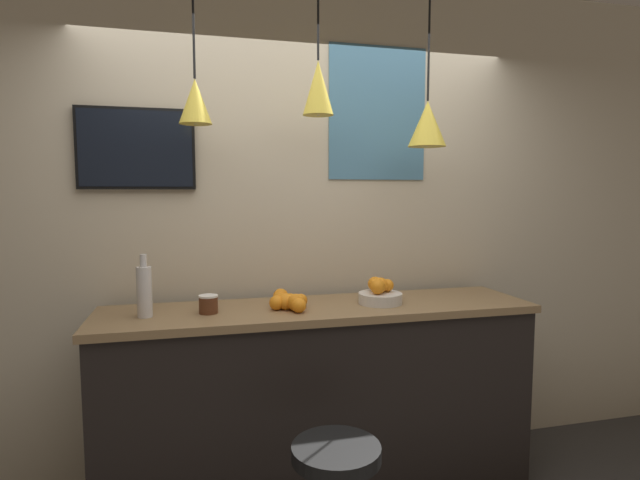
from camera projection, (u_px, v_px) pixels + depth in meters
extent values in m
cube|color=beige|center=(304.00, 226.00, 2.97)|extent=(8.00, 0.06, 2.90)
cube|color=black|center=(320.00, 405.00, 2.69)|extent=(2.24, 0.52, 1.01)
cube|color=olive|center=(320.00, 310.00, 2.64)|extent=(2.28, 0.56, 0.04)
cylinder|color=black|center=(336.00, 453.00, 2.03)|extent=(0.37, 0.37, 0.06)
cylinder|color=beige|center=(380.00, 298.00, 2.69)|extent=(0.24, 0.24, 0.06)
sphere|color=orange|center=(381.00, 285.00, 2.70)|extent=(0.08, 0.08, 0.08)
sphere|color=orange|center=(378.00, 287.00, 2.65)|extent=(0.08, 0.08, 0.08)
sphere|color=orange|center=(387.00, 285.00, 2.72)|extent=(0.07, 0.07, 0.07)
sphere|color=orange|center=(375.00, 284.00, 2.74)|extent=(0.08, 0.08, 0.08)
sphere|color=orange|center=(282.00, 301.00, 2.57)|extent=(0.08, 0.08, 0.08)
sphere|color=orange|center=(281.00, 296.00, 2.68)|extent=(0.08, 0.08, 0.08)
sphere|color=orange|center=(286.00, 302.00, 2.54)|extent=(0.08, 0.08, 0.08)
sphere|color=orange|center=(299.00, 306.00, 2.48)|extent=(0.07, 0.07, 0.07)
sphere|color=orange|center=(296.00, 302.00, 2.52)|extent=(0.09, 0.09, 0.09)
sphere|color=orange|center=(290.00, 300.00, 2.60)|extent=(0.07, 0.07, 0.07)
sphere|color=orange|center=(279.00, 298.00, 2.66)|extent=(0.07, 0.07, 0.07)
sphere|color=orange|center=(284.00, 302.00, 2.57)|extent=(0.07, 0.07, 0.07)
sphere|color=orange|center=(277.00, 303.00, 2.54)|extent=(0.08, 0.08, 0.08)
sphere|color=orange|center=(287.00, 300.00, 2.62)|extent=(0.07, 0.07, 0.07)
sphere|color=orange|center=(301.00, 300.00, 2.61)|extent=(0.07, 0.07, 0.07)
cylinder|color=silver|center=(144.00, 292.00, 2.39)|extent=(0.07, 0.07, 0.24)
cylinder|color=silver|center=(143.00, 261.00, 2.37)|extent=(0.03, 0.03, 0.06)
cylinder|color=#562D19|center=(208.00, 305.00, 2.47)|extent=(0.09, 0.09, 0.08)
cylinder|color=white|center=(208.00, 296.00, 2.46)|extent=(0.09, 0.09, 0.01)
cylinder|color=black|center=(193.00, 14.00, 2.38)|extent=(0.01, 0.01, 0.60)
cone|color=yellow|center=(195.00, 101.00, 2.42)|extent=(0.16, 0.16, 0.22)
sphere|color=#F9EFCC|center=(196.00, 120.00, 2.43)|extent=(0.04, 0.04, 0.04)
cylinder|color=black|center=(318.00, 12.00, 2.53)|extent=(0.01, 0.01, 0.48)
cone|color=yellow|center=(318.00, 88.00, 2.56)|extent=(0.16, 0.16, 0.28)
sphere|color=#F9EFCC|center=(318.00, 111.00, 2.57)|extent=(0.04, 0.04, 0.04)
cylinder|color=black|center=(429.00, 39.00, 2.69)|extent=(0.01, 0.01, 0.66)
cone|color=yellow|center=(427.00, 124.00, 2.73)|extent=(0.21, 0.21, 0.25)
sphere|color=#F9EFCC|center=(427.00, 143.00, 2.74)|extent=(0.04, 0.04, 0.04)
cube|color=black|center=(137.00, 149.00, 2.66)|extent=(0.61, 0.04, 0.43)
cube|color=black|center=(136.00, 148.00, 2.64)|extent=(0.58, 0.01, 0.40)
cube|color=teal|center=(378.00, 113.00, 2.98)|extent=(0.61, 0.01, 0.79)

